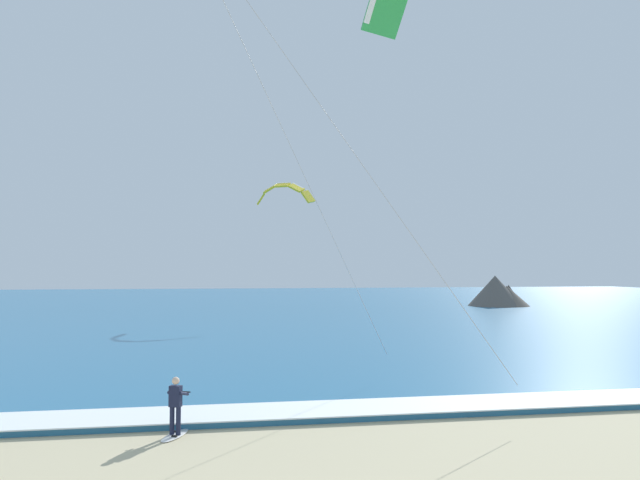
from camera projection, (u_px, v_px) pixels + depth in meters
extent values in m
cube|color=teal|center=(243.00, 304.00, 76.54)|extent=(200.00, 120.00, 0.20)
cube|color=white|center=(291.00, 410.00, 18.39)|extent=(200.00, 2.22, 0.04)
ellipsoid|color=white|center=(175.00, 435.00, 16.25)|extent=(0.95, 1.46, 0.05)
cube|color=black|center=(176.00, 431.00, 16.48)|extent=(0.17, 0.12, 0.04)
cube|color=black|center=(174.00, 436.00, 16.02)|extent=(0.17, 0.12, 0.04)
cylinder|color=#191E38|center=(172.00, 421.00, 16.29)|extent=(0.14, 0.14, 0.84)
cylinder|color=#191E38|center=(178.00, 422.00, 16.25)|extent=(0.14, 0.14, 0.84)
cube|color=#191E38|center=(176.00, 396.00, 16.31)|extent=(0.39, 0.32, 0.60)
sphere|color=beige|center=(176.00, 381.00, 16.33)|extent=(0.22, 0.22, 0.22)
cylinder|color=#191E38|center=(173.00, 393.00, 16.51)|extent=(0.28, 0.50, 0.22)
cylinder|color=#191E38|center=(184.00, 394.00, 16.42)|extent=(0.28, 0.50, 0.22)
cylinder|color=black|center=(182.00, 392.00, 16.68)|extent=(0.52, 0.25, 0.04)
cube|color=#3F3F42|center=(177.00, 403.00, 16.41)|extent=(0.14, 0.12, 0.10)
cube|color=green|center=(385.00, 12.00, 24.77)|extent=(1.93, 1.28, 2.07)
cube|color=white|center=(372.00, 1.00, 24.50)|extent=(0.60, 1.16, 1.67)
cylinder|color=#B2B2B7|center=(349.00, 145.00, 17.49)|extent=(10.58, 0.78, 14.92)
cylinder|color=#B2B2B7|center=(299.00, 164.00, 20.70)|extent=(8.35, 6.15, 14.92)
cube|color=yellow|center=(261.00, 199.00, 56.56)|extent=(0.95, 1.40, 1.44)
cube|color=white|center=(263.00, 197.00, 56.99)|extent=(0.77, 0.50, 1.14)
cube|color=yellow|center=(270.00, 189.00, 55.93)|extent=(1.42, 1.54, 1.15)
cube|color=white|center=(271.00, 187.00, 56.35)|extent=(1.12, 0.68, 0.75)
cube|color=yellow|center=(283.00, 185.00, 55.40)|extent=(1.67, 1.55, 0.60)
cube|color=white|center=(284.00, 183.00, 55.82)|extent=(1.23, 0.75, 0.18)
cube|color=yellow|center=(296.00, 188.00, 55.11)|extent=(1.72, 1.42, 1.15)
cube|color=white|center=(298.00, 186.00, 55.53)|extent=(1.13, 0.69, 0.75)
cube|color=yellow|center=(308.00, 197.00, 55.11)|extent=(1.54, 1.19, 1.44)
cube|color=white|center=(309.00, 195.00, 55.53)|extent=(0.84, 0.52, 1.14)
cone|color=#47423D|center=(509.00, 296.00, 71.63)|extent=(3.65, 3.65, 2.83)
cone|color=#56514C|center=(495.00, 291.00, 71.09)|extent=(7.16, 7.16, 4.01)
cone|color=#665B51|center=(507.00, 297.00, 70.81)|extent=(5.92, 5.92, 2.72)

